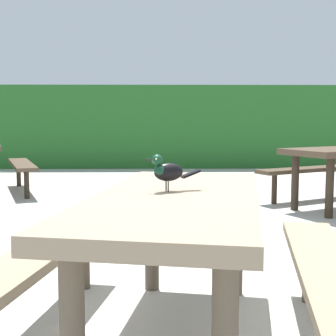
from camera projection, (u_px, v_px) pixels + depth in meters
ground_plane at (189, 326)px, 2.54m from camera, size 60.00×60.00×0.00m
hedge_wall at (166, 127)px, 11.00m from camera, size 28.00×1.42×1.81m
picnic_table_foreground at (177, 231)px, 2.30m from camera, size 1.97×1.99×0.74m
bird_grackle at (167, 171)px, 2.33m from camera, size 0.27×0.14×0.18m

